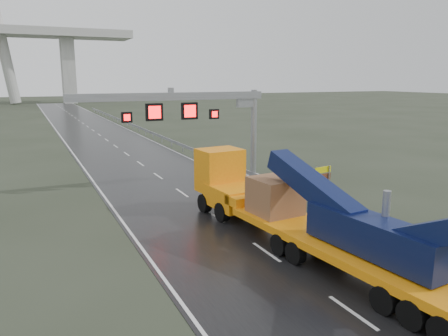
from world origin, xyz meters
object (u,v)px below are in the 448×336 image
sign_gantry (198,112)px  exit_sign_pair (323,177)px  striped_barrier (233,168)px  heavy_haul_truck (290,209)px

sign_gantry → exit_sign_pair: 10.55m
sign_gantry → exit_sign_pair: sign_gantry is taller
sign_gantry → striped_barrier: size_ratio=12.77×
heavy_haul_truck → sign_gantry: bearing=82.5°
striped_barrier → heavy_haul_truck: bearing=-129.6°
exit_sign_pair → striped_barrier: bearing=90.9°
heavy_haul_truck → striped_barrier: heavy_haul_truck is taller
striped_barrier → exit_sign_pair: bearing=-103.4°
heavy_haul_truck → exit_sign_pair: 8.25m
exit_sign_pair → heavy_haul_truck: bearing=-147.6°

